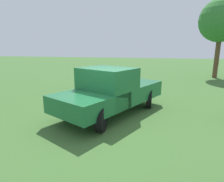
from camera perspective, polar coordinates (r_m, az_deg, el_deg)
ground_plane at (r=6.81m, az=-2.07°, el=-9.22°), size 80.00×80.00×0.00m
pickup_truck at (r=7.31m, az=-0.61°, el=0.30°), size 5.18×3.90×1.84m
tree_far_center at (r=18.47m, az=30.21°, el=17.94°), size 3.47×3.47×6.43m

